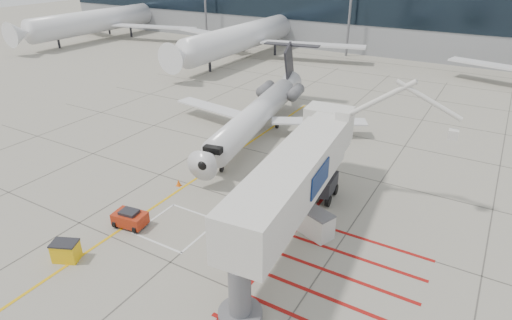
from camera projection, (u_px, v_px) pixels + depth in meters
The scene contains 13 objects.
ground_plane at pixel (210, 228), 28.34m from camera, with size 260.00×260.00×0.00m, color #9D9A87.
regional_jet at pixel (249, 108), 39.31m from camera, with size 21.26×26.81×7.03m, color silver, non-canonical shape.
jet_bridge at pixel (290, 189), 25.25m from camera, with size 9.20×19.43×7.77m, color silver, non-canonical shape.
pushback_tug at pixel (130, 218), 28.31m from camera, with size 2.14×1.34×1.25m, color #AD2910, non-canonical shape.
spill_bin at pixel (66, 251), 25.19m from camera, with size 1.45×0.97×1.26m, color yellow, non-canonical shape.
baggage_cart at pixel (275, 210), 29.22m from camera, with size 1.85×1.17×1.17m, color #525357, non-canonical shape.
ground_power_unit at pixel (316, 224), 27.33m from camera, with size 2.16×1.26×1.71m, color silver, non-canonical shape.
cone_nose at pixel (179, 183), 33.34m from camera, with size 0.38×0.38×0.53m, color #F05E0C.
cone_side at pixel (289, 188), 32.60m from camera, with size 0.36×0.36×0.50m, color orange.
terminal_building at pixel (490, 11), 74.84m from camera, with size 180.00×28.00×14.00m, color gray.
terminal_glass_band at pixel (484, 14), 63.53m from camera, with size 180.00×0.10×6.00m, color black.
bg_aircraft_a at pixel (108, 5), 87.80m from camera, with size 39.22×43.58×13.07m, color silver, non-canonical shape.
bg_aircraft_b at pixel (253, 17), 72.08m from camera, with size 38.34×42.60×12.78m, color silver, non-canonical shape.
Camera 1 is at (14.50, -18.65, 16.56)m, focal length 30.00 mm.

